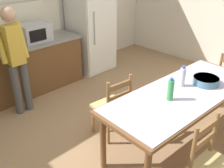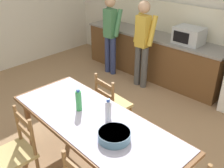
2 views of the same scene
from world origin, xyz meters
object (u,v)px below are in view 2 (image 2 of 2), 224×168
at_px(serving_bowl, 114,135).
at_px(chair_side_far_left, 112,104).
at_px(dining_table, 95,126).
at_px(person_at_counter, 143,41).
at_px(microwave, 189,35).
at_px(chair_side_near_left, 17,152).
at_px(bottle_off_centre, 108,111).
at_px(bottle_near_centre, 79,101).
at_px(person_at_sink, 110,32).

relative_size(serving_bowl, chair_side_far_left, 0.35).
height_order(dining_table, chair_side_far_left, chair_side_far_left).
relative_size(dining_table, person_at_counter, 1.36).
bearing_deg(serving_bowl, dining_table, 167.43).
relative_size(microwave, chair_side_near_left, 0.55).
xyz_separation_m(dining_table, serving_bowl, (0.38, -0.08, 0.13)).
bearing_deg(bottle_off_centre, person_at_counter, 119.01).
height_order(bottle_near_centre, person_at_counter, person_at_counter).
relative_size(bottle_off_centre, chair_side_near_left, 0.30).
relative_size(dining_table, chair_side_near_left, 2.45).
height_order(bottle_off_centre, chair_side_near_left, bottle_off_centre).
distance_m(bottle_near_centre, person_at_sink, 2.69).
bearing_deg(dining_table, person_at_sink, 130.60).
bearing_deg(chair_side_near_left, person_at_sink, 118.80).
height_order(dining_table, person_at_counter, person_at_counter).
distance_m(bottle_near_centre, person_at_counter, 2.27).
bearing_deg(serving_bowl, chair_side_near_left, -146.19).
xyz_separation_m(chair_side_far_left, person_at_counter, (-0.57, 1.42, 0.48)).
bearing_deg(microwave, bottle_off_centre, -78.82).
relative_size(dining_table, chair_side_far_left, 2.45).
relative_size(bottle_off_centre, person_at_sink, 0.17).
distance_m(serving_bowl, person_at_sink, 3.19).
bearing_deg(dining_table, chair_side_near_left, -127.39).
distance_m(person_at_sink, person_at_counter, 0.84).
bearing_deg(person_at_counter, dining_table, -154.57).
height_order(microwave, chair_side_near_left, microwave).
bearing_deg(chair_side_near_left, chair_side_far_left, 90.83).
height_order(microwave, chair_side_far_left, microwave).
distance_m(microwave, person_at_counter, 0.83).
bearing_deg(chair_side_near_left, microwave, 91.52).
bearing_deg(bottle_off_centre, dining_table, -138.72).
xyz_separation_m(bottle_off_centre, person_at_sink, (-1.98, 2.08, 0.00)).
relative_size(microwave, bottle_near_centre, 1.85).
distance_m(bottle_off_centre, chair_side_near_left, 1.12).
bearing_deg(dining_table, microwave, 98.38).
distance_m(microwave, bottle_off_centre, 2.63).
bearing_deg(person_at_counter, chair_side_far_left, -157.97).
bearing_deg(chair_side_near_left, serving_bowl, 37.61).
xyz_separation_m(dining_table, person_at_counter, (-1.03, 2.16, 0.22)).
distance_m(chair_side_near_left, person_at_sink, 3.20).
bearing_deg(chair_side_far_left, microwave, -85.88).
distance_m(dining_table, bottle_near_centre, 0.34).
distance_m(bottle_off_centre, serving_bowl, 0.33).
distance_m(dining_table, serving_bowl, 0.41).
bearing_deg(person_at_sink, person_at_counter, -91.35).
relative_size(dining_table, bottle_near_centre, 8.25).
bearing_deg(bottle_near_centre, person_at_counter, 109.38).
xyz_separation_m(microwave, dining_table, (0.39, -2.68, -0.34)).
bearing_deg(serving_bowl, chair_side_far_left, 135.13).
height_order(chair_side_near_left, person_at_sink, person_at_sink).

